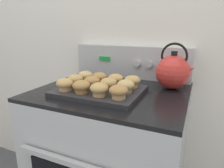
{
  "coord_description": "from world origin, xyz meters",
  "views": [
    {
      "loc": [
        0.4,
        -0.57,
        1.22
      ],
      "look_at": [
        0.02,
        0.3,
        0.96
      ],
      "focal_mm": 32.0,
      "sensor_mm": 36.0,
      "label": 1
    }
  ],
  "objects_px": {
    "muffin_r1_c3": "(126,86)",
    "muffin_r1_c1": "(92,82)",
    "stove_range": "(112,165)",
    "muffin_r1_c2": "(108,84)",
    "muffin_r2_c0": "(85,76)",
    "muffin_r2_c1": "(99,78)",
    "muffin_pan": "(100,91)",
    "muffin_r2_c2": "(115,79)",
    "muffin_r0_c2": "(99,89)",
    "muffin_r0_c1": "(81,86)",
    "muffin_r0_c0": "(65,84)",
    "muffin_r2_c3": "(132,81)",
    "muffin_r1_c0": "(75,80)",
    "muffin_r0_c3": "(119,91)",
    "tea_kettle": "(173,72)"
  },
  "relations": [
    {
      "from": "muffin_r2_c2",
      "to": "muffin_r2_c3",
      "type": "height_order",
      "value": "same"
    },
    {
      "from": "muffin_r2_c0",
      "to": "muffin_r2_c1",
      "type": "relative_size",
      "value": 1.0
    },
    {
      "from": "muffin_r2_c0",
      "to": "muffin_r2_c2",
      "type": "xyz_separation_m",
      "value": [
        0.18,
        0.0,
        0.0
      ]
    },
    {
      "from": "muffin_r2_c3",
      "to": "muffin_r1_c2",
      "type": "bearing_deg",
      "value": -134.07
    },
    {
      "from": "muffin_r1_c3",
      "to": "muffin_r2_c1",
      "type": "height_order",
      "value": "same"
    },
    {
      "from": "muffin_r2_c3",
      "to": "muffin_r0_c1",
      "type": "bearing_deg",
      "value": -134.5
    },
    {
      "from": "muffin_r0_c0",
      "to": "muffin_r1_c1",
      "type": "relative_size",
      "value": 1.0
    },
    {
      "from": "muffin_r2_c2",
      "to": "tea_kettle",
      "type": "xyz_separation_m",
      "value": [
        0.27,
        0.13,
        0.04
      ]
    },
    {
      "from": "muffin_r0_c2",
      "to": "muffin_pan",
      "type": "bearing_deg",
      "value": 116.37
    },
    {
      "from": "muffin_r0_c2",
      "to": "muffin_r2_c2",
      "type": "bearing_deg",
      "value": 90.85
    },
    {
      "from": "muffin_pan",
      "to": "muffin_r1_c2",
      "type": "xyz_separation_m",
      "value": [
        0.05,
        0.0,
        0.04
      ]
    },
    {
      "from": "stove_range",
      "to": "muffin_pan",
      "type": "relative_size",
      "value": 2.25
    },
    {
      "from": "muffin_r0_c3",
      "to": "muffin_r2_c2",
      "type": "distance_m",
      "value": 0.21
    },
    {
      "from": "muffin_r2_c0",
      "to": "muffin_r2_c3",
      "type": "distance_m",
      "value": 0.27
    },
    {
      "from": "stove_range",
      "to": "muffin_r2_c3",
      "type": "xyz_separation_m",
      "value": [
        0.1,
        0.02,
        0.51
      ]
    },
    {
      "from": "muffin_r1_c3",
      "to": "muffin_r2_c2",
      "type": "distance_m",
      "value": 0.13
    },
    {
      "from": "muffin_r1_c2",
      "to": "muffin_r2_c2",
      "type": "distance_m",
      "value": 0.09
    },
    {
      "from": "muffin_r2_c2",
      "to": "muffin_r2_c3",
      "type": "xyz_separation_m",
      "value": [
        0.09,
        0.0,
        0.0
      ]
    },
    {
      "from": "muffin_r1_c2",
      "to": "muffin_r2_c3",
      "type": "relative_size",
      "value": 1.0
    },
    {
      "from": "muffin_r1_c3",
      "to": "muffin_r1_c1",
      "type": "bearing_deg",
      "value": -179.58
    },
    {
      "from": "muffin_r2_c2",
      "to": "muffin_r0_c0",
      "type": "bearing_deg",
      "value": -134.65
    },
    {
      "from": "muffin_r0_c0",
      "to": "muffin_r0_c3",
      "type": "relative_size",
      "value": 1.0
    },
    {
      "from": "stove_range",
      "to": "muffin_r2_c0",
      "type": "relative_size",
      "value": 11.31
    },
    {
      "from": "stove_range",
      "to": "muffin_r1_c2",
      "type": "xyz_separation_m",
      "value": [
        0.02,
        -0.07,
        0.51
      ]
    },
    {
      "from": "muffin_r0_c0",
      "to": "muffin_r1_c3",
      "type": "distance_m",
      "value": 0.29
    },
    {
      "from": "muffin_r1_c0",
      "to": "muffin_pan",
      "type": "bearing_deg",
      "value": 0.66
    },
    {
      "from": "muffin_r0_c0",
      "to": "muffin_r0_c2",
      "type": "relative_size",
      "value": 1.0
    },
    {
      "from": "muffin_r1_c0",
      "to": "muffin_r1_c1",
      "type": "xyz_separation_m",
      "value": [
        0.1,
        0.0,
        0.0
      ]
    },
    {
      "from": "muffin_pan",
      "to": "muffin_r2_c2",
      "type": "xyz_separation_m",
      "value": [
        0.04,
        0.09,
        0.04
      ]
    },
    {
      "from": "muffin_r1_c3",
      "to": "muffin_r2_c0",
      "type": "bearing_deg",
      "value": 161.41
    },
    {
      "from": "muffin_r1_c1",
      "to": "muffin_r2_c2",
      "type": "relative_size",
      "value": 1.0
    },
    {
      "from": "stove_range",
      "to": "muffin_r1_c2",
      "type": "distance_m",
      "value": 0.52
    },
    {
      "from": "stove_range",
      "to": "muffin_r1_c1",
      "type": "xyz_separation_m",
      "value": [
        -0.07,
        -0.08,
        0.51
      ]
    },
    {
      "from": "muffin_r1_c2",
      "to": "tea_kettle",
      "type": "bearing_deg",
      "value": 39.63
    },
    {
      "from": "muffin_r0_c1",
      "to": "muffin_r2_c1",
      "type": "xyz_separation_m",
      "value": [
        -0.0,
        0.18,
        0.0
      ]
    },
    {
      "from": "muffin_r0_c0",
      "to": "muffin_r2_c0",
      "type": "xyz_separation_m",
      "value": [
        0.0,
        0.18,
        0.0
      ]
    },
    {
      "from": "stove_range",
      "to": "muffin_r2_c3",
      "type": "height_order",
      "value": "muffin_r2_c3"
    },
    {
      "from": "muffin_r2_c0",
      "to": "muffin_r2_c3",
      "type": "relative_size",
      "value": 1.0
    },
    {
      "from": "muffin_r0_c0",
      "to": "muffin_r0_c1",
      "type": "relative_size",
      "value": 1.0
    },
    {
      "from": "muffin_r2_c3",
      "to": "muffin_r2_c1",
      "type": "bearing_deg",
      "value": -179.29
    },
    {
      "from": "muffin_r1_c2",
      "to": "muffin_r0_c3",
      "type": "bearing_deg",
      "value": -45.79
    },
    {
      "from": "muffin_pan",
      "to": "muffin_r0_c2",
      "type": "xyz_separation_m",
      "value": [
        0.05,
        -0.09,
        0.04
      ]
    },
    {
      "from": "muffin_r2_c0",
      "to": "muffin_r0_c3",
      "type": "bearing_deg",
      "value": -33.81
    },
    {
      "from": "muffin_r1_c3",
      "to": "muffin_r0_c3",
      "type": "bearing_deg",
      "value": -88.83
    },
    {
      "from": "muffin_r1_c2",
      "to": "tea_kettle",
      "type": "height_order",
      "value": "tea_kettle"
    },
    {
      "from": "muffin_r2_c1",
      "to": "muffin_r0_c3",
      "type": "bearing_deg",
      "value": -44.57
    },
    {
      "from": "muffin_r0_c1",
      "to": "muffin_r1_c0",
      "type": "xyz_separation_m",
      "value": [
        -0.09,
        0.09,
        0.0
      ]
    },
    {
      "from": "tea_kettle",
      "to": "muffin_r2_c2",
      "type": "bearing_deg",
      "value": -154.29
    },
    {
      "from": "muffin_r0_c2",
      "to": "muffin_r0_c1",
      "type": "bearing_deg",
      "value": 177.79
    },
    {
      "from": "muffin_r2_c3",
      "to": "muffin_r0_c0",
      "type": "bearing_deg",
      "value": -145.94
    }
  ]
}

